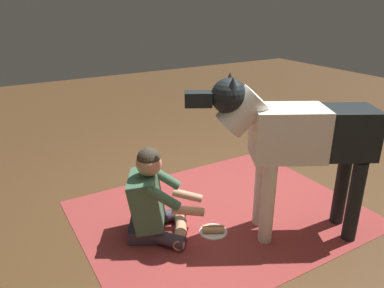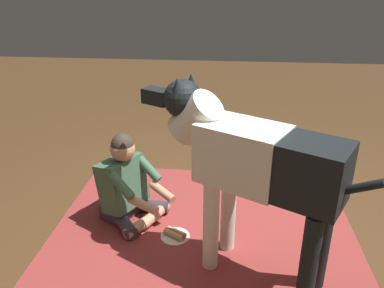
# 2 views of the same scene
# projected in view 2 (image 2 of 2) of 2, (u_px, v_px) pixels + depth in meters

# --- Properties ---
(ground_plane) EXTENTS (14.12, 14.12, 0.00)m
(ground_plane) POSITION_uv_depth(u_px,v_px,m) (228.00, 228.00, 3.34)
(ground_plane) COLOR #50351D
(area_rug) EXTENTS (2.55, 1.98, 0.01)m
(area_rug) POSITION_uv_depth(u_px,v_px,m) (204.00, 223.00, 3.39)
(area_rug) COLOR #953432
(area_rug) RESTS_ON ground
(person_sitting_on_floor) EXTENTS (0.71, 0.63, 0.80)m
(person_sitting_on_floor) POSITION_uv_depth(u_px,v_px,m) (127.00, 185.00, 3.35)
(person_sitting_on_floor) COLOR #3E3544
(person_sitting_on_floor) RESTS_ON ground
(large_dog) EXTENTS (1.53, 0.92, 1.38)m
(large_dog) POSITION_uv_depth(u_px,v_px,m) (251.00, 162.00, 2.54)
(large_dog) COLOR white
(large_dog) RESTS_ON ground
(hot_dog_on_plate) EXTENTS (0.24, 0.24, 0.06)m
(hot_dog_on_plate) POSITION_uv_depth(u_px,v_px,m) (175.00, 234.00, 3.21)
(hot_dog_on_plate) COLOR silver
(hot_dog_on_plate) RESTS_ON ground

